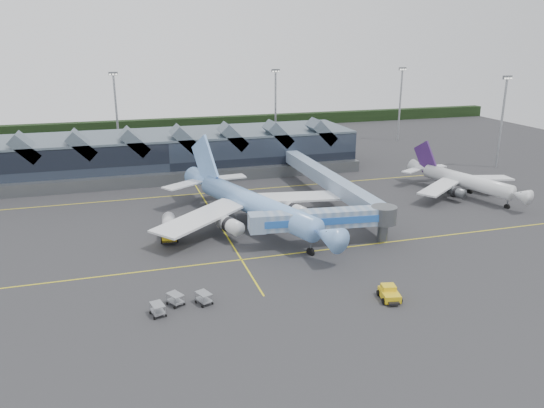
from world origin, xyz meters
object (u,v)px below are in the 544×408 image
object	(u,v)px
main_airliner	(251,203)
pushback_tug	(389,294)
jet_bridge	(333,219)
fuel_truck	(169,226)
regional_jet	(463,180)

from	to	relation	value
main_airliner	pushback_tug	bearing A→B (deg)	-92.01
jet_bridge	pushback_tug	bearing A→B (deg)	-85.03
pushback_tug	main_airliner	bearing A→B (deg)	118.38
main_airliner	jet_bridge	world-z (taller)	main_airliner
jet_bridge	fuel_truck	world-z (taller)	jet_bridge
jet_bridge	regional_jet	bearing A→B (deg)	32.15
jet_bridge	pushback_tug	xyz separation A→B (m)	(-0.42, -19.04, -3.40)
jet_bridge	fuel_truck	bearing A→B (deg)	161.76
main_airliner	pushback_tug	xyz separation A→B (m)	(9.54, -31.25, -3.35)
regional_jet	jet_bridge	size ratio (longest dim) A/B	1.21
pushback_tug	fuel_truck	bearing A→B (deg)	139.72
main_airliner	jet_bridge	size ratio (longest dim) A/B	1.79
pushback_tug	jet_bridge	bearing A→B (deg)	100.14
main_airliner	fuel_truck	distance (m)	14.44
regional_jet	main_airliner	bearing A→B (deg)	171.86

